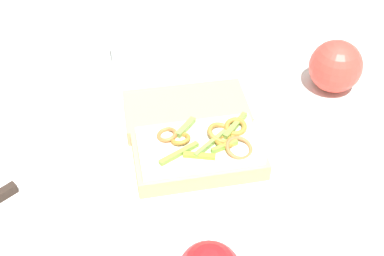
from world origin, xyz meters
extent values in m
plane|color=white|center=(0.00, 0.00, 0.00)|extent=(2.00, 2.00, 0.00)
cylinder|color=white|center=(0.00, 0.00, 0.01)|extent=(0.28, 0.28, 0.01)
cube|color=tan|center=(-0.04, 0.01, 0.02)|extent=(0.13, 0.18, 0.02)
cube|color=#E9E5C7|center=(-0.04, 0.01, 0.04)|extent=(0.12, 0.17, 0.01)
torus|color=#B36B36|center=(-0.02, 0.04, 0.05)|extent=(0.03, 0.03, 0.01)
torus|color=#B67A2E|center=(-0.03, 0.03, 0.05)|extent=(0.04, 0.04, 0.02)
torus|color=#B3782F|center=(-0.04, -0.04, 0.05)|extent=(0.04, 0.04, 0.01)
torus|color=#B77C35|center=(-0.04, -0.02, 0.05)|extent=(0.04, 0.04, 0.02)
torus|color=#B17427|center=(-0.06, -0.02, 0.05)|extent=(0.03, 0.03, 0.01)
torus|color=#AE6B3B|center=(-0.08, -0.03, 0.05)|extent=(0.04, 0.04, 0.02)
cube|color=#7AA046|center=(-0.06, 0.00, 0.05)|extent=(0.03, 0.06, 0.01)
cube|color=olive|center=(-0.05, 0.04, 0.05)|extent=(0.02, 0.06, 0.01)
cube|color=#7FB63A|center=(-0.07, -0.01, 0.05)|extent=(0.01, 0.04, 0.01)
cube|color=#8CAF32|center=(-0.07, 0.02, 0.05)|extent=(0.03, 0.04, 0.01)
cube|color=#789F47|center=(-0.02, 0.02, 0.05)|extent=(0.03, 0.04, 0.01)
cube|color=#78A23F|center=(-0.04, -0.04, 0.05)|extent=(0.03, 0.05, 0.01)
cube|color=tan|center=(0.04, -0.01, 0.02)|extent=(0.13, 0.19, 0.02)
sphere|color=#DB4035|center=(0.02, -0.25, 0.04)|extent=(0.09, 0.09, 0.08)
cylinder|color=silver|center=(0.20, 0.01, 0.06)|extent=(0.07, 0.07, 0.12)
cube|color=silver|center=(0.03, 0.20, 0.00)|extent=(0.04, 0.08, 0.00)
camera|label=1|loc=(-0.45, 0.21, 0.50)|focal=47.35mm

